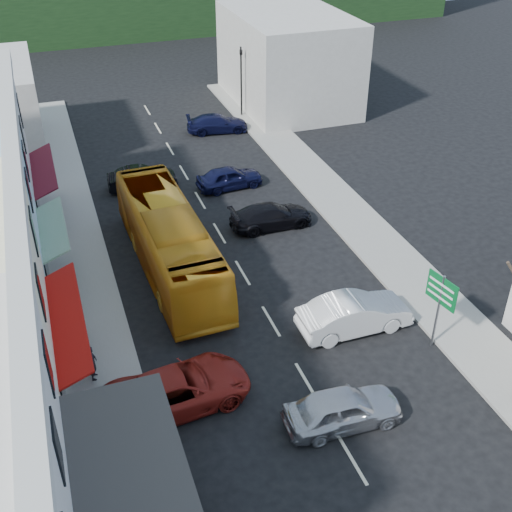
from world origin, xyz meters
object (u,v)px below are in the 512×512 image
Objects in this scene: car_white at (354,316)px; pedestrian_left at (92,361)px; car_red at (178,391)px; direction_sign at (438,312)px; bus at (169,242)px; car_silver at (343,409)px; traffic_signal at (241,83)px.

car_white is 2.59× the size of pedestrian_left.
direction_sign is at bearing -97.91° from car_red.
bus is 9.22m from car_red.
direction_sign reaches higher than car_red.
pedestrian_left reaches higher than car_silver.
traffic_signal is (9.80, 18.77, 1.08)m from bus.
car_silver is 1.25× the size of direction_sign.
car_white is 1.25× the size of direction_sign.
car_silver is 6.09m from car_red.
car_white is (6.38, -7.16, -0.85)m from bus.
car_silver is at bearing -75.27° from bus.
car_red is 3.65m from pedestrian_left.
car_white is (2.80, 4.70, 0.00)m from car_silver.
traffic_signal is at bearing 60.37° from bus.
pedestrian_left is (-2.80, 2.33, 0.30)m from car_red.
car_red is at bearing 49.76° from traffic_signal.
pedestrian_left reaches higher than car_white.
car_white is at bearing -28.64° from car_silver.
direction_sign is at bearing -61.85° from car_silver.
car_white is at bearing -83.80° from pedestrian_left.
car_silver is 9.68m from pedestrian_left.
car_silver is (3.58, -11.86, -0.85)m from bus.
pedestrian_left is (-8.17, 5.18, 0.30)m from car_silver.
car_white and car_red have the same top height.
pedestrian_left is (-4.60, -6.68, -0.55)m from bus.
traffic_signal is at bearing -29.44° from car_red.
bus is at bearing -18.05° from car_red.
car_red is 10.85m from direction_sign.
pedestrian_left is at bearing -126.59° from bus.
car_red is (-5.37, 2.86, 0.00)m from car_silver.
pedestrian_left is 29.29m from traffic_signal.
direction_sign reaches higher than car_silver.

